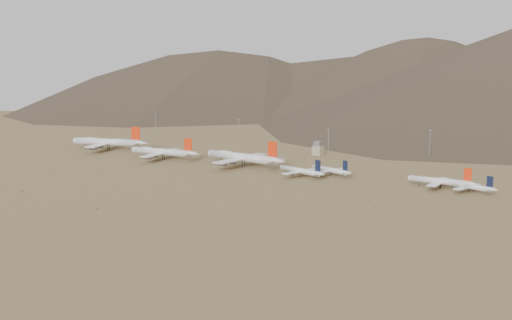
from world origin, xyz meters
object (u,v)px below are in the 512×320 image
Objects in this scene: widebody_west at (107,142)px; control_tower at (318,149)px; narrowbody_b at (331,170)px; widebody_east at (243,157)px; widebody_centre at (162,152)px; narrowbody_a at (302,171)px.

widebody_west is 6.15× the size of control_tower.
widebody_west is 228.99m from narrowbody_b.
control_tower is at bearing 7.58° from widebody_west.
widebody_east is 1.96× the size of narrowbody_b.
widebody_centre reaches higher than narrowbody_a.
widebody_west is 214.31m from narrowbody_a.
widebody_east is at bearing -157.68° from narrowbody_b.
narrowbody_b is at bearing -3.64° from widebody_centre.
widebody_centre is (78.05, -11.23, -1.06)m from widebody_west.
narrowbody_a is (135.82, -2.03, -2.05)m from widebody_centre.
narrowbody_a reaches higher than narrowbody_b.
widebody_west is 78.86m from widebody_centre.
widebody_west is 193.88m from control_tower.
widebody_east is 75.31m from narrowbody_b.
widebody_west is 0.97× the size of widebody_east.
control_tower is (96.53, 95.52, -1.46)m from widebody_centre.
control_tower is (20.68, 86.21, -2.49)m from widebody_east.
widebody_east is 88.69m from control_tower.
widebody_west reaches higher than control_tower.
widebody_west is at bearing -177.56° from widebody_east.
widebody_centre is at bearing -135.30° from control_tower.
widebody_east is (153.90, -1.92, -0.03)m from widebody_west.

